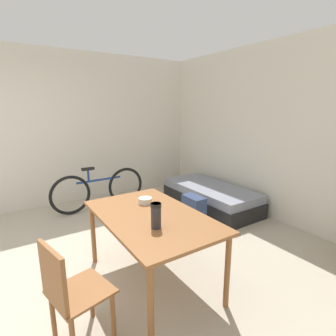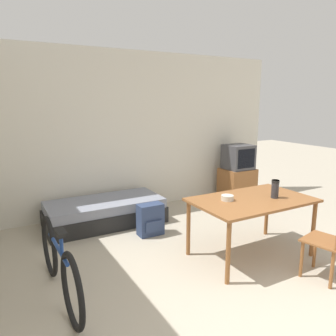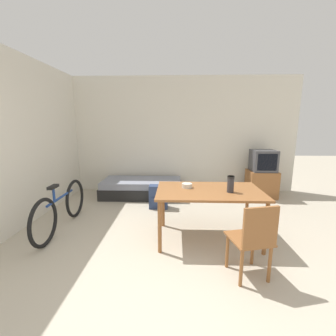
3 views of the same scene
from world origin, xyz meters
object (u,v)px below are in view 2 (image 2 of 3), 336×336
(dining_table, at_px, (252,205))
(backpack, at_px, (150,220))
(daybed, at_px, (105,212))
(wooden_chair, at_px, (334,238))
(thermos_flask, at_px, (275,188))
(tv, at_px, (237,174))
(mate_bowl, at_px, (227,198))
(bicycle, at_px, (59,264))

(dining_table, bearing_deg, backpack, 124.34)
(daybed, bearing_deg, wooden_chair, -60.31)
(daybed, relative_size, backpack, 3.95)
(daybed, height_order, thermos_flask, thermos_flask)
(backpack, bearing_deg, tv, 19.09)
(thermos_flask, bearing_deg, mate_bowl, 160.70)
(wooden_chair, xyz_separation_m, mate_bowl, (-0.64, 0.95, 0.28))
(backpack, bearing_deg, wooden_chair, -60.67)
(thermos_flask, height_order, backpack, thermos_flask)
(backpack, bearing_deg, mate_bowl, -65.05)
(thermos_flask, bearing_deg, dining_table, 159.51)
(thermos_flask, bearing_deg, backpack, 130.02)
(thermos_flask, bearing_deg, bicycle, 172.68)
(dining_table, distance_m, wooden_chair, 0.94)
(wooden_chair, xyz_separation_m, backpack, (-1.13, 2.02, -0.25))
(tv, bearing_deg, backpack, -160.91)
(wooden_chair, relative_size, backpack, 1.87)
(backpack, bearing_deg, daybed, 120.70)
(mate_bowl, bearing_deg, thermos_flask, -19.30)
(bicycle, distance_m, mate_bowl, 1.97)
(wooden_chair, distance_m, bicycle, 2.79)
(tv, bearing_deg, mate_bowl, -133.64)
(bicycle, bearing_deg, daybed, 59.01)
(tv, distance_m, wooden_chair, 3.02)
(bicycle, bearing_deg, thermos_flask, -7.32)
(daybed, bearing_deg, backpack, -59.30)
(daybed, relative_size, mate_bowl, 12.23)
(dining_table, xyz_separation_m, thermos_flask, (0.27, -0.10, 0.19))
(tv, relative_size, thermos_flask, 4.76)
(wooden_chair, xyz_separation_m, thermos_flask, (-0.07, 0.76, 0.37))
(dining_table, relative_size, backpack, 3.17)
(daybed, bearing_deg, thermos_flask, -53.13)
(dining_table, relative_size, thermos_flask, 6.47)
(daybed, xyz_separation_m, mate_bowl, (0.92, -1.79, 0.57))
(daybed, relative_size, bicycle, 1.09)
(bicycle, distance_m, thermos_flask, 2.56)
(daybed, xyz_separation_m, bicycle, (-1.00, -1.67, 0.15))
(mate_bowl, bearing_deg, wooden_chair, -56.20)
(dining_table, xyz_separation_m, wooden_chair, (0.34, -0.86, -0.18))
(bicycle, distance_m, backpack, 1.72)
(daybed, xyz_separation_m, wooden_chair, (1.56, -2.74, 0.29))
(wooden_chair, relative_size, thermos_flask, 3.81)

